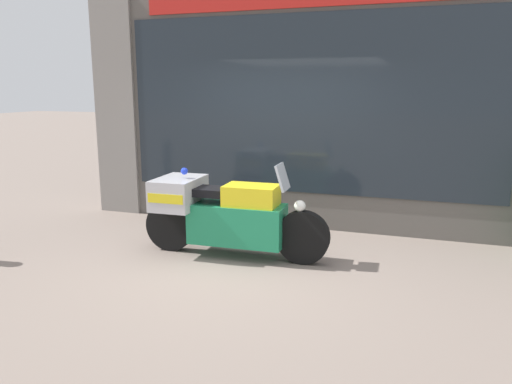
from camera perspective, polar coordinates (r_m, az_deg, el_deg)
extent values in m
plane|color=gray|center=(6.01, -1.62, -8.34)|extent=(60.00, 60.00, 0.00)
cube|color=#56514C|center=(7.55, 3.66, 9.55)|extent=(6.45, 0.40, 3.54)
cube|color=gray|center=(8.76, -14.92, 9.51)|extent=(0.73, 0.55, 3.54)
cube|color=#1E262D|center=(7.26, 5.76, 9.81)|extent=(5.49, 0.02, 2.54)
cube|color=slate|center=(7.70, 5.61, -1.69)|extent=(5.27, 0.30, 0.55)
cube|color=silver|center=(7.67, 5.99, 4.95)|extent=(5.27, 0.02, 1.25)
cube|color=beige|center=(7.49, 5.85, 9.53)|extent=(5.27, 0.30, 0.02)
cube|color=black|center=(8.17, -8.13, 9.96)|extent=(0.18, 0.04, 0.06)
cube|color=#C68E19|center=(7.77, -1.44, 9.97)|extent=(0.18, 0.04, 0.06)
cube|color=navy|center=(7.49, 5.86, 9.84)|extent=(0.18, 0.04, 0.06)
cube|color=#195623|center=(7.33, 13.59, 9.53)|extent=(0.18, 0.04, 0.06)
cube|color=#B7B2A8|center=(7.30, 21.50, 9.03)|extent=(0.18, 0.04, 0.06)
cube|color=red|center=(8.17, -7.25, 2.00)|extent=(0.19, 0.02, 0.27)
cube|color=yellow|center=(7.71, 1.07, 1.51)|extent=(0.19, 0.04, 0.27)
cube|color=orange|center=(7.43, 10.22, 0.92)|extent=(0.19, 0.02, 0.27)
cube|color=#2866B7|center=(7.36, 19.79, 0.29)|extent=(0.19, 0.03, 0.27)
cylinder|color=black|center=(6.00, 5.37, -5.18)|extent=(0.65, 0.16, 0.65)
cylinder|color=black|center=(6.55, -9.71, -3.82)|extent=(0.65, 0.16, 0.65)
cube|color=#1E8456|center=(6.18, -2.14, -3.64)|extent=(1.19, 0.50, 0.49)
cube|color=yellow|center=(6.04, -0.54, -0.53)|extent=(0.66, 0.44, 0.28)
cube|color=black|center=(6.18, -4.52, 0.00)|extent=(0.70, 0.37, 0.10)
cube|color=#B7B7BC|center=(6.39, -8.82, -0.07)|extent=(0.54, 0.77, 0.38)
cube|color=yellow|center=(6.39, -8.82, -0.07)|extent=(0.49, 0.77, 0.11)
cube|color=#B2BCC6|center=(5.88, 3.05, 1.71)|extent=(0.13, 0.33, 0.32)
sphere|color=white|center=(5.90, 5.03, -1.61)|extent=(0.14, 0.14, 0.14)
sphere|color=blue|center=(6.30, -8.20, 2.37)|extent=(0.09, 0.09, 0.09)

